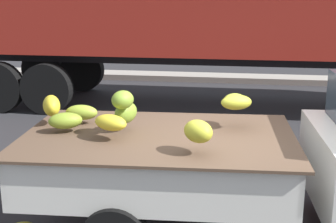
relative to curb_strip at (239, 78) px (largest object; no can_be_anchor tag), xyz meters
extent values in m
cube|color=gray|center=(0.00, 0.00, 0.00)|extent=(80.00, 0.80, 0.16)
cube|color=silver|center=(-0.82, -8.84, 0.50)|extent=(2.87, 1.91, 0.08)
cube|color=silver|center=(-0.87, -7.99, 0.76)|extent=(2.78, 0.20, 0.44)
cube|color=silver|center=(-0.78, -9.70, 0.76)|extent=(2.78, 0.20, 0.44)
cube|color=silver|center=(0.54, -8.77, 0.76)|extent=(0.15, 1.76, 0.44)
cube|color=silver|center=(-2.19, -8.92, 0.76)|extent=(0.15, 1.76, 0.44)
cube|color=#B21914|center=(-0.87, -7.96, 0.72)|extent=(2.67, 0.16, 0.07)
cube|color=brown|center=(-0.82, -8.84, 0.99)|extent=(3.00, 2.04, 0.03)
ellipsoid|color=gold|center=(-2.10, -8.63, 1.23)|extent=(0.33, 0.41, 0.24)
ellipsoid|color=gold|center=(-0.36, -9.38, 1.23)|extent=(0.39, 0.40, 0.21)
ellipsoid|color=gold|center=(-1.28, -9.10, 1.19)|extent=(0.43, 0.35, 0.16)
ellipsoid|color=olive|center=(-1.84, -8.91, 1.14)|extent=(0.42, 0.34, 0.18)
ellipsoid|color=olive|center=(-1.20, -8.77, 1.21)|extent=(0.29, 0.37, 0.23)
ellipsoid|color=#9FAC31|center=(-0.03, -8.40, 1.30)|extent=(0.36, 0.35, 0.17)
ellipsoid|color=gold|center=(-0.02, -8.54, 1.32)|extent=(0.40, 0.31, 0.16)
ellipsoid|color=olive|center=(-1.19, -8.94, 1.40)|extent=(0.30, 0.32, 0.20)
ellipsoid|color=#8DA431|center=(-1.77, -8.56, 1.14)|extent=(0.38, 0.21, 0.17)
cylinder|color=black|center=(-1.20, -8.01, 0.24)|extent=(0.65, 0.23, 0.64)
cube|color=black|center=(-0.41, -3.07, 1.02)|extent=(11.04, 0.45, 0.30)
cylinder|color=black|center=(-4.01, -1.89, 0.46)|extent=(1.08, 0.30, 1.08)
cylinder|color=black|center=(-4.00, -4.29, 0.46)|extent=(1.08, 0.30, 1.08)
cylinder|color=black|center=(-5.09, -1.89, 0.46)|extent=(1.08, 0.30, 1.08)
camera|label=1|loc=(0.00, -13.65, 2.53)|focal=50.98mm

